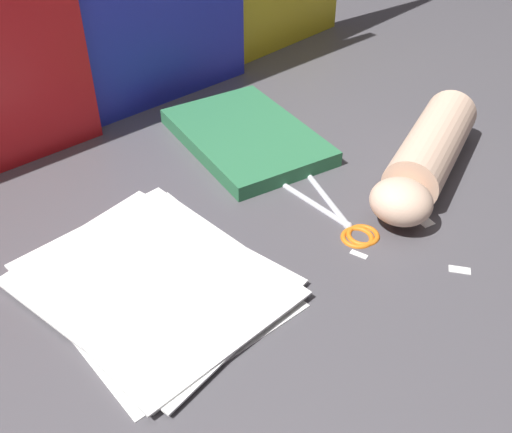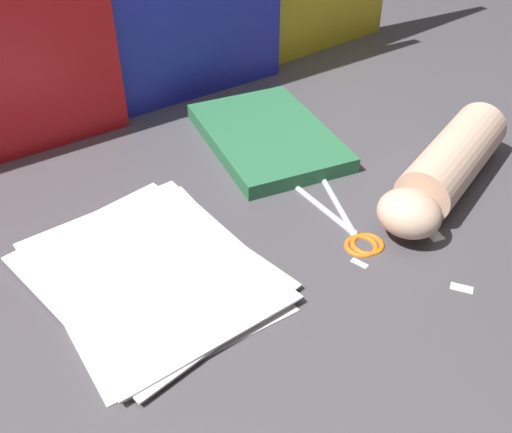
% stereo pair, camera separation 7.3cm
% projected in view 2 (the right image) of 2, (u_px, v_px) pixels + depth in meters
% --- Properties ---
extents(ground_plane, '(6.00, 6.00, 0.00)m').
position_uv_depth(ground_plane, '(267.00, 253.00, 0.77)').
color(ground_plane, '#4C494F').
extents(paper_stack, '(0.27, 0.32, 0.01)m').
position_uv_depth(paper_stack, '(151.00, 271.00, 0.73)').
color(paper_stack, white).
rests_on(paper_stack, ground_plane).
extents(book_closed, '(0.25, 0.31, 0.02)m').
position_uv_depth(book_closed, '(268.00, 137.00, 0.97)').
color(book_closed, '#2D7247').
rests_on(book_closed, ground_plane).
extents(scissors, '(0.10, 0.18, 0.01)m').
position_uv_depth(scissors, '(350.00, 226.00, 0.80)').
color(scissors, silver).
rests_on(scissors, ground_plane).
extents(hand_forearm, '(0.32, 0.16, 0.08)m').
position_uv_depth(hand_forearm, '(445.00, 169.00, 0.85)').
color(hand_forearm, beige).
rests_on(hand_forearm, ground_plane).
extents(paper_scrap_near, '(0.02, 0.03, 0.00)m').
position_uv_depth(paper_scrap_near, '(462.00, 288.00, 0.72)').
color(paper_scrap_near, white).
rests_on(paper_scrap_near, ground_plane).
extents(paper_scrap_mid, '(0.01, 0.02, 0.00)m').
position_uv_depth(paper_scrap_mid, '(360.00, 263.00, 0.75)').
color(paper_scrap_mid, white).
rests_on(paper_scrap_mid, ground_plane).
extents(paper_scrap_far, '(0.03, 0.03, 0.00)m').
position_uv_depth(paper_scrap_far, '(434.00, 234.00, 0.80)').
color(paper_scrap_far, white).
rests_on(paper_scrap_far, ground_plane).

